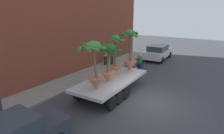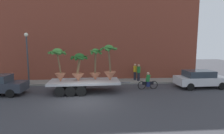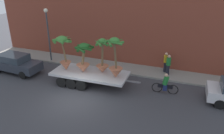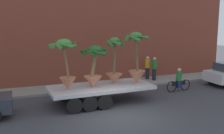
{
  "view_description": "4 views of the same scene",
  "coord_description": "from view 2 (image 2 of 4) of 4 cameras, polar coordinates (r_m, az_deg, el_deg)",
  "views": [
    {
      "loc": [
        -9.64,
        -3.76,
        5.05
      ],
      "look_at": [
        0.96,
        3.13,
        1.39
      ],
      "focal_mm": 30.94,
      "sensor_mm": 36.0,
      "label": 1
    },
    {
      "loc": [
        1.0,
        -12.57,
        4.13
      ],
      "look_at": [
        2.27,
        3.55,
        1.94
      ],
      "focal_mm": 29.64,
      "sensor_mm": 36.0,
      "label": 2
    },
    {
      "loc": [
        6.78,
        -11.08,
        7.93
      ],
      "look_at": [
        1.49,
        2.98,
        1.45
      ],
      "focal_mm": 35.67,
      "sensor_mm": 36.0,
      "label": 3
    },
    {
      "loc": [
        -4.88,
        -11.59,
        4.66
      ],
      "look_at": [
        0.92,
        3.4,
        1.82
      ],
      "focal_mm": 44.46,
      "sensor_mm": 36.0,
      "label": 4
    }
  ],
  "objects": [
    {
      "name": "sidewalk",
      "position": [
        19.13,
        -7.43,
        -4.58
      ],
      "size": [
        24.0,
        2.2,
        0.15
      ],
      "primitive_type": "cube",
      "color": "gray",
      "rests_on": "ground"
    },
    {
      "name": "potted_palm_middle",
      "position": [
        15.23,
        -16.06,
        0.96
      ],
      "size": [
        1.58,
        1.5,
        2.66
      ],
      "color": "#B26647",
      "rests_on": "flatbed_trailer"
    },
    {
      "name": "parked_car",
      "position": [
        18.61,
        25.52,
        -3.26
      ],
      "size": [
        4.51,
        2.07,
        1.58
      ],
      "color": "silver",
      "rests_on": "ground"
    },
    {
      "name": "building_facade",
      "position": [
        20.4,
        -7.43,
        9.76
      ],
      "size": [
        24.0,
        1.2,
        9.76
      ],
      "primitive_type": "cube",
      "color": "brown",
      "rests_on": "ground"
    },
    {
      "name": "pedestrian_near_gate",
      "position": [
        19.67,
        7.1,
        -1.37
      ],
      "size": [
        0.36,
        0.36,
        1.71
      ],
      "color": "black",
      "rests_on": "sidewalk"
    },
    {
      "name": "pedestrian_far_left",
      "position": [
        19.21,
        8.22,
        -1.6
      ],
      "size": [
        0.36,
        0.36,
        1.71
      ],
      "color": "black",
      "rests_on": "sidewalk"
    },
    {
      "name": "cyclist",
      "position": [
        16.64,
        11.02,
        -4.42
      ],
      "size": [
        1.84,
        0.37,
        1.54
      ],
      "color": "black",
      "rests_on": "ground"
    },
    {
      "name": "flatbed_trailer",
      "position": [
        15.47,
        -9.41,
        -4.94
      ],
      "size": [
        6.74,
        2.59,
        0.98
      ],
      "color": "#B7BABF",
      "rests_on": "ground"
    },
    {
      "name": "potted_palm_front",
      "position": [
        15.04,
        -0.74,
        0.36
      ],
      "size": [
        1.4,
        1.4,
        2.93
      ],
      "color": "#B26647",
      "rests_on": "flatbed_trailer"
    },
    {
      "name": "potted_palm_rear",
      "position": [
        15.17,
        -10.19,
        -0.01
      ],
      "size": [
        1.57,
        1.58,
        2.26
      ],
      "color": "#C17251",
      "rests_on": "flatbed_trailer"
    },
    {
      "name": "potted_palm_extra",
      "position": [
        15.49,
        -5.15,
        -0.04
      ],
      "size": [
        1.17,
        1.12,
        2.62
      ],
      "color": "#B26647",
      "rests_on": "flatbed_trailer"
    },
    {
      "name": "ground_plane",
      "position": [
        13.26,
        -8.76,
        -10.5
      ],
      "size": [
        60.0,
        60.0,
        0.0
      ],
      "primitive_type": "plane",
      "color": "#38383D"
    },
    {
      "name": "street_lamp",
      "position": [
        19.05,
        -24.69,
        4.32
      ],
      "size": [
        0.36,
        0.36,
        4.83
      ],
      "color": "#383D42",
      "rests_on": "sidewalk"
    }
  ]
}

